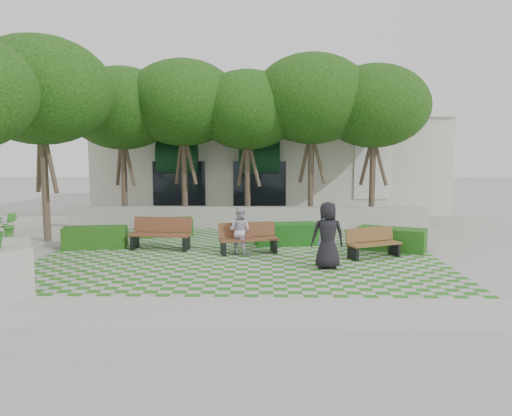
{
  "coord_description": "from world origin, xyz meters",
  "views": [
    {
      "loc": [
        0.83,
        -14.44,
        3.26
      ],
      "look_at": [
        0.5,
        1.5,
        1.4
      ],
      "focal_mm": 35.0,
      "sensor_mm": 36.0,
      "label": 1
    }
  ],
  "objects_px": {
    "hedge_east": "(392,239)",
    "person_dark": "(328,235)",
    "bench_mid": "(248,239)",
    "person_white": "(240,231)",
    "hedge_midleft": "(167,227)",
    "person_blue": "(327,234)",
    "hedge_west": "(95,237)",
    "bench_west": "(161,234)",
    "hedge_midright": "(286,234)",
    "planter_back": "(12,253)",
    "bench_east": "(373,243)"
  },
  "relations": [
    {
      "from": "bench_west",
      "to": "hedge_east",
      "type": "relative_size",
      "value": 0.97
    },
    {
      "from": "hedge_midleft",
      "to": "bench_west",
      "type": "bearing_deg",
      "value": -82.78
    },
    {
      "from": "hedge_midleft",
      "to": "person_blue",
      "type": "distance_m",
      "value": 7.06
    },
    {
      "from": "person_white",
      "to": "bench_west",
      "type": "bearing_deg",
      "value": 9.28
    },
    {
      "from": "hedge_east",
      "to": "person_dark",
      "type": "relative_size",
      "value": 1.14
    },
    {
      "from": "person_blue",
      "to": "person_white",
      "type": "relative_size",
      "value": 1.12
    },
    {
      "from": "hedge_midright",
      "to": "person_blue",
      "type": "xyz_separation_m",
      "value": [
        1.06,
        -2.68,
        0.46
      ]
    },
    {
      "from": "hedge_east",
      "to": "person_dark",
      "type": "distance_m",
      "value": 3.52
    },
    {
      "from": "hedge_midleft",
      "to": "hedge_midright",
      "type": "bearing_deg",
      "value": -20.44
    },
    {
      "from": "bench_west",
      "to": "hedge_east",
      "type": "height_order",
      "value": "bench_west"
    },
    {
      "from": "bench_mid",
      "to": "bench_west",
      "type": "relative_size",
      "value": 0.94
    },
    {
      "from": "hedge_midright",
      "to": "hedge_midleft",
      "type": "distance_m",
      "value": 4.78
    },
    {
      "from": "hedge_east",
      "to": "hedge_west",
      "type": "bearing_deg",
      "value": 178.59
    },
    {
      "from": "person_dark",
      "to": "person_white",
      "type": "height_order",
      "value": "person_dark"
    },
    {
      "from": "bench_mid",
      "to": "person_dark",
      "type": "height_order",
      "value": "person_dark"
    },
    {
      "from": "hedge_midleft",
      "to": "bench_mid",
      "type": "bearing_deg",
      "value": -44.07
    },
    {
      "from": "bench_east",
      "to": "person_dark",
      "type": "distance_m",
      "value": 2.2
    },
    {
      "from": "bench_mid",
      "to": "person_dark",
      "type": "xyz_separation_m",
      "value": [
        2.26,
        -2.0,
        0.46
      ]
    },
    {
      "from": "hedge_midright",
      "to": "hedge_west",
      "type": "bearing_deg",
      "value": -173.82
    },
    {
      "from": "person_white",
      "to": "planter_back",
      "type": "bearing_deg",
      "value": 47.53
    },
    {
      "from": "planter_back",
      "to": "person_dark",
      "type": "height_order",
      "value": "person_dark"
    },
    {
      "from": "hedge_east",
      "to": "hedge_west",
      "type": "distance_m",
      "value": 9.8
    },
    {
      "from": "bench_mid",
      "to": "person_white",
      "type": "relative_size",
      "value": 1.3
    },
    {
      "from": "person_blue",
      "to": "hedge_midright",
      "type": "bearing_deg",
      "value": -81.24
    },
    {
      "from": "hedge_east",
      "to": "person_white",
      "type": "relative_size",
      "value": 1.42
    },
    {
      "from": "hedge_east",
      "to": "hedge_midleft",
      "type": "bearing_deg",
      "value": 161.68
    },
    {
      "from": "bench_mid",
      "to": "hedge_midright",
      "type": "height_order",
      "value": "bench_mid"
    },
    {
      "from": "hedge_west",
      "to": "person_dark",
      "type": "xyz_separation_m",
      "value": [
        7.41,
        -2.76,
        0.57
      ]
    },
    {
      "from": "person_white",
      "to": "hedge_east",
      "type": "bearing_deg",
      "value": -148.95
    },
    {
      "from": "hedge_east",
      "to": "person_dark",
      "type": "xyz_separation_m",
      "value": [
        -2.39,
        -2.52,
        0.56
      ]
    },
    {
      "from": "bench_mid",
      "to": "hedge_east",
      "type": "relative_size",
      "value": 0.91
    },
    {
      "from": "hedge_east",
      "to": "person_blue",
      "type": "height_order",
      "value": "person_blue"
    },
    {
      "from": "bench_mid",
      "to": "hedge_midright",
      "type": "bearing_deg",
      "value": 33.86
    },
    {
      "from": "bench_west",
      "to": "planter_back",
      "type": "bearing_deg",
      "value": -127.39
    },
    {
      "from": "planter_back",
      "to": "person_white",
      "type": "bearing_deg",
      "value": 23.64
    },
    {
      "from": "hedge_west",
      "to": "planter_back",
      "type": "bearing_deg",
      "value": -106.73
    },
    {
      "from": "bench_east",
      "to": "person_white",
      "type": "height_order",
      "value": "person_white"
    },
    {
      "from": "hedge_west",
      "to": "bench_mid",
      "type": "bearing_deg",
      "value": -8.34
    },
    {
      "from": "hedge_west",
      "to": "person_blue",
      "type": "distance_m",
      "value": 7.74
    },
    {
      "from": "hedge_west",
      "to": "person_white",
      "type": "distance_m",
      "value": 4.97
    },
    {
      "from": "person_blue",
      "to": "bench_east",
      "type": "bearing_deg",
      "value": -167.94
    },
    {
      "from": "hedge_east",
      "to": "person_white",
      "type": "bearing_deg",
      "value": -172.84
    },
    {
      "from": "person_blue",
      "to": "person_dark",
      "type": "height_order",
      "value": "person_dark"
    },
    {
      "from": "hedge_midright",
      "to": "planter_back",
      "type": "relative_size",
      "value": 1.3
    },
    {
      "from": "person_blue",
      "to": "hedge_midleft",
      "type": "bearing_deg",
      "value": -50.95
    },
    {
      "from": "hedge_east",
      "to": "person_dark",
      "type": "bearing_deg",
      "value": -133.56
    },
    {
      "from": "bench_east",
      "to": "person_white",
      "type": "relative_size",
      "value": 1.21
    },
    {
      "from": "hedge_east",
      "to": "hedge_midright",
      "type": "height_order",
      "value": "hedge_midright"
    },
    {
      "from": "person_blue",
      "to": "planter_back",
      "type": "bearing_deg",
      "value": -3.04
    },
    {
      "from": "bench_west",
      "to": "hedge_midright",
      "type": "relative_size",
      "value": 0.97
    }
  ]
}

